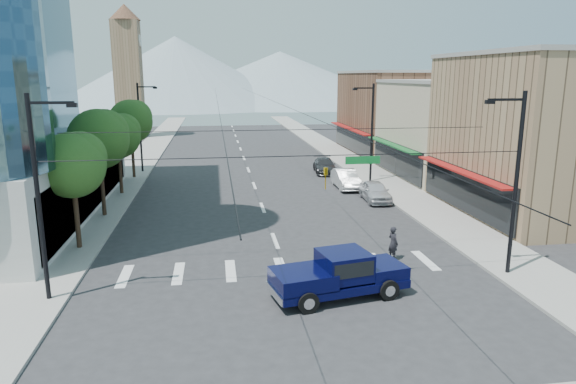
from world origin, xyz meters
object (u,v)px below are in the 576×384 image
object	(u,v)px
pedestrian	(393,243)
parked_car_near	(375,191)
parked_car_far	(325,166)
pickup_truck	(339,274)
parked_car_mid	(346,179)

from	to	relation	value
pedestrian	parked_car_near	bearing A→B (deg)	-34.98
pedestrian	parked_car_near	xyz separation A→B (m)	(3.09, 12.89, -0.13)
pedestrian	parked_car_near	size ratio (longest dim) A/B	0.40
parked_car_far	pickup_truck	bearing A→B (deg)	-95.96
pedestrian	parked_car_mid	distance (m)	17.99
parked_car_near	parked_car_far	xyz separation A→B (m)	(-1.40, 12.38, -0.05)
parked_car_near	parked_car_far	bearing A→B (deg)	98.79
pickup_truck	parked_car_near	size ratio (longest dim) A/B	1.40
pedestrian	pickup_truck	bearing A→B (deg)	115.16
pickup_truck	parked_car_near	bearing A→B (deg)	55.79
parked_car_mid	pickup_truck	bearing A→B (deg)	-104.58
pickup_truck	parked_car_mid	size ratio (longest dim) A/B	1.29
pedestrian	parked_car_mid	size ratio (longest dim) A/B	0.37
parked_car_far	pedestrian	bearing A→B (deg)	-88.83
pedestrian	parked_car_far	xyz separation A→B (m)	(1.69, 25.27, -0.18)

